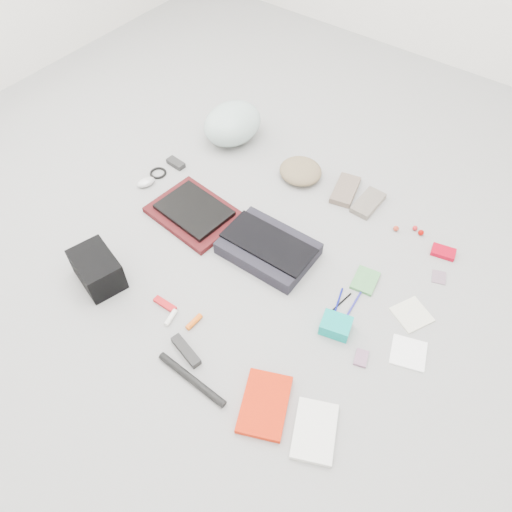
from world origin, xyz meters
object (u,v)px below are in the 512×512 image
Objects in this scene: accordion_wallet at (336,326)px; messenger_bag at (268,248)px; laptop at (194,210)px; book_red at (265,404)px; bike_helmet at (232,123)px; camera_bag at (97,269)px.

messenger_bag is at bearing 145.51° from accordion_wallet.
laptop is 0.98m from book_red.
messenger_bag is 0.41m from laptop.
accordion_wallet is (0.04, 0.41, 0.02)m from book_red.
messenger_bag reaches higher than book_red.
laptop is (-0.41, -0.02, 0.01)m from messenger_bag.
accordion_wallet is (0.85, -0.13, -0.01)m from laptop.
messenger_bag is at bearing 101.25° from book_red.
bike_helmet is 2.91× the size of accordion_wallet.
laptop is 0.86m from accordion_wallet.
camera_bag is at bearing -172.25° from accordion_wallet.
camera_bag is (-0.48, -0.54, 0.04)m from messenger_bag.
accordion_wallet is at bearing 39.08° from camera_bag.
book_red is at bearing -56.19° from messenger_bag.
camera_bag is at bearing -92.50° from laptop.
bike_helmet is 1.53× the size of camera_bag.
camera_bag reaches higher than laptop.
messenger_bag is 1.17× the size of bike_helmet.
laptop is at bearing 98.37° from camera_bag.
messenger_bag is 0.70m from book_red.
book_red is (0.40, -0.57, -0.02)m from messenger_bag.
camera_bag is 1.90× the size of accordion_wallet.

